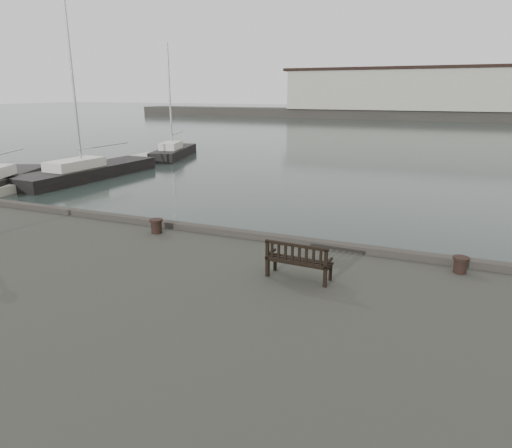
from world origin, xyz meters
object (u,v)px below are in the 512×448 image
(bollard_right, at_px, (460,265))
(yacht_c, at_px, (89,174))
(yacht_a, at_px, (0,184))
(bench, at_px, (298,267))
(bollard_left, at_px, (156,226))
(yacht_d, at_px, (174,154))

(bollard_right, bearing_deg, yacht_c, 150.88)
(bollard_right, distance_m, yacht_a, 26.55)
(yacht_a, xyz_separation_m, yacht_c, (2.48, 4.76, 0.00))
(bench, xyz_separation_m, yacht_a, (-21.95, 9.73, -1.59))
(bench, height_order, yacht_a, yacht_a)
(bollard_right, relative_size, yacht_c, 0.03)
(bench, xyz_separation_m, bollard_left, (-4.95, 1.64, -0.06))
(yacht_c, bearing_deg, bench, -34.23)
(bollard_right, xyz_separation_m, yacht_a, (-25.29, 7.94, -1.51))
(bench, distance_m, yacht_a, 24.06)
(yacht_c, height_order, yacht_d, yacht_c)
(bollard_left, distance_m, yacht_a, 18.89)
(bollard_right, height_order, yacht_a, yacht_a)
(bollard_left, bearing_deg, yacht_d, 121.98)
(bollard_left, distance_m, yacht_c, 19.46)
(yacht_d, bearing_deg, bench, -68.24)
(bench, distance_m, yacht_d, 32.46)
(bench, xyz_separation_m, yacht_d, (-19.90, 25.59, -1.60))
(bench, bearing_deg, yacht_a, 159.13)
(yacht_a, distance_m, yacht_d, 15.99)
(bench, height_order, bollard_left, bench)
(yacht_a, height_order, yacht_d, yacht_a)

